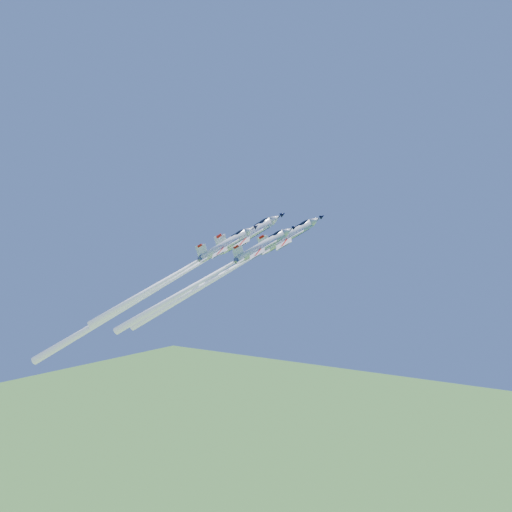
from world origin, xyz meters
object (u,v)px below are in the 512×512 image
Objects in this scene: jet_left at (160,287)px; jet_right at (208,278)px; jet_slot at (176,274)px; jet_lead at (229,270)px.

jet_right is at bearing 36.39° from jet_left.
jet_slot is (-11.91, 3.61, 0.23)m from jet_right.
jet_left is (-19.58, -1.03, -4.32)m from jet_lead.
jet_left is 10.60m from jet_slot.
jet_left reaches higher than jet_lead.
jet_left reaches higher than jet_right.
jet_left is 22.63m from jet_right.
jet_lead is 1.10× the size of jet_slot.
jet_right is at bearing 40.43° from jet_slot.
jet_lead is 9.18m from jet_right.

